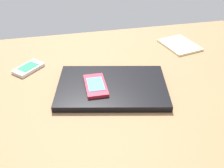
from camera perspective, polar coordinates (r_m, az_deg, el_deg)
The scene contains 5 objects.
desk_surface at distance 89.02cm, azimuth 2.81°, elevation 0.46°, with size 120.00×80.00×3.00cm, color olive.
laptop_closed at distance 82.23cm, azimuth -0.00°, elevation -0.61°, with size 33.15×22.31×1.88cm, color black.
cell_phone_on_laptop at distance 80.53cm, azimuth -3.52°, elevation -0.27°, with size 6.31×11.88×1.07cm.
cell_phone_on_desk at distance 96.72cm, azimuth -17.37°, elevation 3.24°, with size 11.13×11.06×1.28cm.
notepad at distance 112.16cm, azimuth 14.20°, elevation 8.07°, with size 11.76×15.10×0.80cm, color #F2EDB2.
Camera 1 is at (-20.16, -71.29, 50.85)cm, focal length 42.94 mm.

